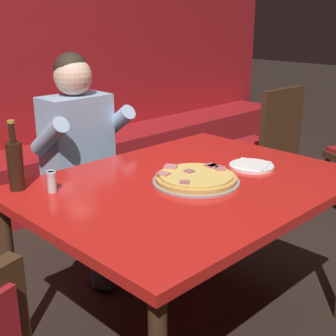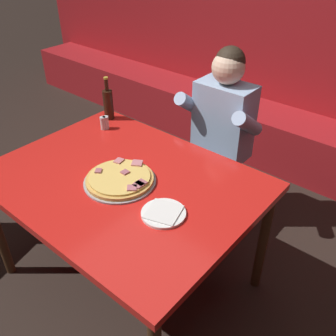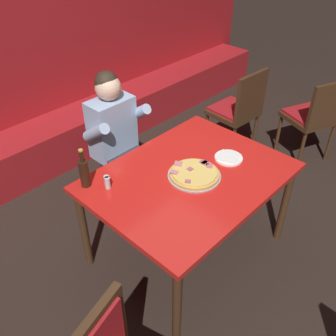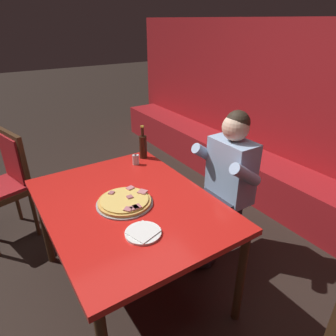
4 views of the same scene
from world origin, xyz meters
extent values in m
plane|color=black|center=(0.00, 0.00, 0.00)|extent=(24.00, 24.00, 0.00)
cube|color=#A3191E|center=(0.00, 2.18, 0.95)|extent=(6.80, 0.16, 1.90)
cube|color=#A3191E|center=(0.00, 1.86, 0.23)|extent=(6.46, 0.48, 0.46)
cylinder|color=#422816|center=(-0.64, -0.47, 0.37)|extent=(0.06, 0.06, 0.74)
cylinder|color=#422816|center=(-0.64, 0.47, 0.37)|extent=(0.06, 0.06, 0.74)
cylinder|color=#422816|center=(0.64, 0.47, 0.37)|extent=(0.06, 0.06, 0.74)
cube|color=red|center=(0.00, 0.00, 0.76)|extent=(1.39, 1.06, 0.04)
cylinder|color=#9E9EA3|center=(0.01, -0.03, 0.78)|extent=(0.38, 0.38, 0.01)
cylinder|color=gold|center=(0.01, -0.03, 0.80)|extent=(0.35, 0.35, 0.02)
cylinder|color=#E5BC5B|center=(0.01, -0.03, 0.81)|extent=(0.32, 0.32, 0.01)
cube|color=#B76670|center=(0.14, -0.02, 0.82)|extent=(0.05, 0.05, 0.01)
cube|color=#B76670|center=(0.13, -0.06, 0.82)|extent=(0.07, 0.07, 0.01)
cube|color=#A85B66|center=(0.01, 0.01, 0.82)|extent=(0.04, 0.04, 0.01)
cube|color=#C6757A|center=(0.00, 0.11, 0.82)|extent=(0.08, 0.08, 0.01)
cube|color=#A85B66|center=(-0.10, -0.07, 0.82)|extent=(0.05, 0.05, 0.01)
cube|color=#A85B66|center=(0.14, -0.01, 0.82)|extent=(0.05, 0.05, 0.01)
cube|color=#C6757A|center=(-0.09, 0.06, 0.82)|extent=(0.05, 0.06, 0.01)
cylinder|color=white|center=(0.35, -0.08, 0.79)|extent=(0.21, 0.21, 0.01)
cube|color=white|center=(0.35, -0.08, 0.80)|extent=(0.19, 0.19, 0.01)
cylinder|color=black|center=(-0.57, 0.44, 0.88)|extent=(0.07, 0.07, 0.20)
cylinder|color=black|center=(-0.57, 0.44, 1.02)|extent=(0.03, 0.03, 0.08)
cylinder|color=#B29933|center=(-0.57, 0.44, 1.06)|extent=(0.03, 0.03, 0.01)
cylinder|color=silver|center=(-0.49, 0.31, 0.81)|extent=(0.04, 0.04, 0.07)
cylinder|color=silver|center=(-0.49, 0.31, 0.80)|extent=(0.03, 0.03, 0.04)
cylinder|color=silver|center=(-0.49, 0.31, 0.86)|extent=(0.04, 0.04, 0.01)
cylinder|color=silver|center=(-0.48, 0.32, 0.81)|extent=(0.04, 0.04, 0.07)
cylinder|color=#B23323|center=(-0.48, 0.32, 0.80)|extent=(0.03, 0.03, 0.04)
cylinder|color=silver|center=(-0.48, 0.32, 0.86)|extent=(0.04, 0.04, 0.01)
ellipsoid|color=black|center=(-0.06, 0.61, 0.04)|extent=(0.11, 0.24, 0.09)
ellipsoid|color=black|center=(0.14, 0.61, 0.04)|extent=(0.11, 0.24, 0.09)
cylinder|color=#282833|center=(-0.06, 0.61, 0.23)|extent=(0.11, 0.11, 0.43)
cylinder|color=#282833|center=(0.14, 0.61, 0.23)|extent=(0.11, 0.11, 0.43)
cube|color=#282833|center=(0.04, 0.71, 0.51)|extent=(0.34, 0.40, 0.12)
cube|color=#9EBCE0|center=(0.04, 0.91, 0.78)|extent=(0.38, 0.22, 0.52)
cylinder|color=#9EBCE0|center=(-0.18, 0.83, 0.86)|extent=(0.09, 0.30, 0.25)
cylinder|color=#9EBCE0|center=(0.26, 0.83, 0.86)|extent=(0.09, 0.30, 0.25)
sphere|color=beige|center=(0.04, 0.91, 1.15)|extent=(0.21, 0.21, 0.21)
sphere|color=#2D2319|center=(0.04, 0.92, 1.18)|extent=(0.19, 0.19, 0.19)
cylinder|color=#422816|center=(-1.42, -0.59, 0.23)|extent=(0.04, 0.04, 0.46)
cylinder|color=#422816|center=(-1.06, -0.49, 0.23)|extent=(0.04, 0.04, 0.46)
cube|color=#422816|center=(-1.24, -0.53, 0.76)|extent=(0.44, 0.15, 0.49)
cube|color=#A3191E|center=(-1.24, -0.55, 0.76)|extent=(0.35, 0.12, 0.42)
camera|label=1|loc=(-1.41, -1.29, 1.47)|focal=50.00mm
camera|label=2|loc=(1.21, -1.07, 1.93)|focal=40.00mm
camera|label=3|loc=(-1.61, -1.33, 2.40)|focal=40.00mm
camera|label=4|loc=(1.57, -0.70, 1.88)|focal=32.00mm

